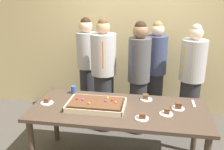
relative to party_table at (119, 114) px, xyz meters
name	(u,v)px	position (x,y,z in m)	size (l,w,h in m)	color
interior_back_panel	(133,24)	(0.00, 1.60, 0.84)	(8.00, 0.12, 3.00)	#CCB784
party_table	(119,114)	(0.00, 0.00, 0.00)	(2.04, 0.88, 0.74)	#47382D
sheet_cake	(96,104)	(-0.26, -0.02, 0.12)	(0.67, 0.42, 0.10)	beige
plated_slice_near_left	(47,102)	(-0.88, 0.00, 0.10)	(0.15, 0.15, 0.06)	white
plated_slice_near_right	(167,112)	(0.54, -0.06, 0.10)	(0.15, 0.15, 0.07)	white
plated_slice_far_left	(146,98)	(0.30, 0.30, 0.10)	(0.15, 0.15, 0.07)	white
plated_slice_far_right	(178,107)	(0.67, 0.10, 0.11)	(0.15, 0.15, 0.08)	white
plated_slice_center_front	(142,117)	(0.28, -0.21, 0.10)	(0.15, 0.15, 0.07)	white
drink_cup_nearest	(74,90)	(-0.65, 0.34, 0.13)	(0.07, 0.07, 0.10)	#2D5199
cake_server_utensil	(193,104)	(0.87, 0.26, 0.08)	(0.03, 0.20, 0.01)	silver
person_serving_front	(155,72)	(0.41, 1.17, 0.17)	(0.33, 0.33, 1.61)	#28282D
person_green_shirt_behind	(104,75)	(-0.33, 0.79, 0.20)	(0.36, 0.36, 1.68)	#28282D
person_striped_tie_right	(87,66)	(-0.69, 1.19, 0.20)	(0.32, 0.32, 1.65)	#28282D
person_far_right_suit	(139,77)	(0.17, 0.78, 0.21)	(0.31, 0.31, 1.66)	#28282D
person_left_edge_reaching	(191,80)	(0.91, 0.89, 0.17)	(0.35, 0.35, 1.62)	#28282D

